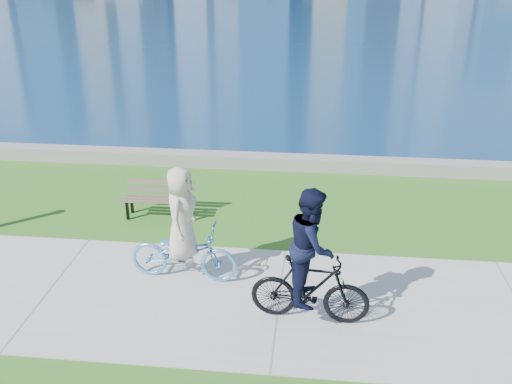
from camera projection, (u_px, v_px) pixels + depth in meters
The scene contains 6 objects.
ground at pixel (278, 303), 9.59m from camera, with size 320.00×320.00×0.00m, color #2C631A.
concrete_path at pixel (278, 303), 9.59m from camera, with size 80.00×3.50×0.02m, color #A7A7A2.
seawall at pixel (296, 163), 15.15m from camera, with size 90.00×0.50×0.35m, color gray.
park_bench at pixel (159, 196), 12.45m from camera, with size 1.52×0.55×0.78m.
cyclist_woman at pixel (183, 239), 9.97m from camera, with size 0.79×1.98×2.13m.
cyclist_man at pixel (311, 268), 8.77m from camera, with size 0.76×1.91×2.28m.
Camera 1 is at (0.49, -8.00, 5.60)m, focal length 40.00 mm.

